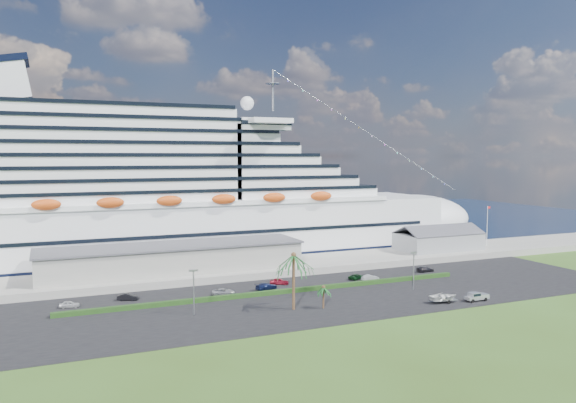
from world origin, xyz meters
name	(u,v)px	position (x,y,z in m)	size (l,w,h in m)	color
ground	(351,310)	(0.00, 0.00, 0.00)	(420.00, 420.00, 0.00)	#364E1A
asphalt_lot	(324,296)	(0.00, 11.00, 0.06)	(140.00, 38.00, 0.12)	black
wharf	(272,267)	(0.00, 40.00, 0.90)	(240.00, 20.00, 1.80)	gray
water	(189,228)	(0.00, 130.00, 0.01)	(420.00, 160.00, 0.02)	#0B1B31
cruise_ship	(167,200)	(-21.53, 64.00, 16.69)	(191.00, 38.00, 54.00)	silver
terminal_building	(173,258)	(-25.00, 40.00, 5.01)	(61.00, 15.00, 6.30)	gray
port_shed	(439,241)	(52.00, 40.00, 4.40)	(24.00, 12.31, 7.37)	gray
flagpole	(487,224)	(70.04, 40.00, 8.27)	(1.08, 0.16, 12.00)	silver
hedge	(279,292)	(-8.00, 16.00, 0.57)	(88.00, 1.10, 0.90)	black
lamp_post_left	(194,286)	(-28.00, 8.00, 5.34)	(1.60, 0.35, 8.27)	gray
lamp_post_right	(414,266)	(20.00, 8.00, 5.34)	(1.60, 0.35, 8.27)	gray
palm_tall	(294,262)	(-10.00, 4.00, 9.20)	(8.82, 8.82, 11.13)	#47301E
palm_short	(323,290)	(-4.50, 2.50, 3.67)	(3.53, 3.53, 4.56)	#47301E
parked_car_0	(69,304)	(-48.57, 22.12, 0.75)	(1.49, 3.71, 1.26)	silver
parked_car_1	(128,297)	(-37.63, 23.28, 0.80)	(1.43, 4.11, 1.36)	black
parked_car_2	(223,292)	(-18.88, 19.77, 0.77)	(2.17, 4.70, 1.31)	#97999F
parked_car_3	(266,286)	(-8.98, 20.74, 0.85)	(2.03, 5.00, 1.45)	#11193C
parked_car_4	(279,281)	(-4.65, 23.97, 0.85)	(1.73, 4.29, 1.46)	maroon
parked_car_5	(370,278)	(16.06, 19.15, 0.81)	(1.45, 4.17, 1.37)	#A6A8AD
parked_car_6	(357,277)	(14.12, 21.81, 0.74)	(2.04, 4.43, 1.23)	black
parked_car_7	(425,269)	(33.89, 22.22, 0.81)	(1.92, 4.72, 1.37)	black
pickup_truck	(476,296)	(25.79, -4.80, 1.08)	(5.00, 2.00, 1.76)	black
boat_trailer	(444,297)	(18.92, -3.37, 1.35)	(6.63, 4.75, 1.85)	gray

